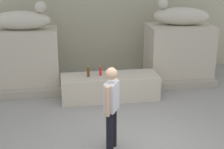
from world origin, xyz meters
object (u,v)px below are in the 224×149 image
statue_reclining_left (22,19)px  statue_reclining_right (180,15)px  bottle_brown (88,72)px  bottle_red (101,71)px  skater (111,105)px  bottle_orange (112,73)px

statue_reclining_left → statue_reclining_right: (4.46, 0.01, 0.00)m
statue_reclining_left → bottle_brown: 2.35m
bottle_red → statue_reclining_right: bearing=23.4°
statue_reclining_right → bottle_red: size_ratio=6.29×
statue_reclining_left → skater: (1.89, -3.64, -1.06)m
statue_reclining_right → bottle_red: statue_reclining_right is taller
statue_reclining_left → bottle_red: 2.57m
bottle_orange → skater: bearing=-99.3°
bottle_orange → statue_reclining_right: bearing=31.1°
bottle_brown → bottle_orange: bottle_orange is taller
statue_reclining_right → bottle_orange: (-2.19, -1.32, -1.23)m
statue_reclining_left → bottle_brown: bearing=-26.6°
skater → bottle_orange: skater is taller
skater → bottle_red: bearing=-153.9°
statue_reclining_left → bottle_red: statue_reclining_left is taller
bottle_brown → bottle_red: bearing=11.2°
bottle_red → bottle_orange: size_ratio=0.91×
bottle_red → bottle_orange: (0.28, -0.26, 0.01)m
statue_reclining_left → statue_reclining_right: bearing=7.5°
skater → bottle_orange: size_ratio=5.66×
skater → bottle_brown: (-0.22, 2.53, -0.17)m
skater → bottle_red: skater is taller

